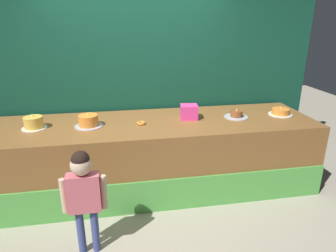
{
  "coord_description": "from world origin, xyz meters",
  "views": [
    {
      "loc": [
        -0.27,
        -2.88,
        2.09
      ],
      "look_at": [
        0.3,
        0.33,
        0.91
      ],
      "focal_mm": 31.78,
      "sensor_mm": 36.0,
      "label": 1
    }
  ],
  "objects_px": {
    "child_figure": "(84,189)",
    "cake_right": "(236,115)",
    "pink_box": "(189,112)",
    "cake_left": "(34,123)",
    "cake_center": "(88,121)",
    "cake_far_right": "(280,112)",
    "donut": "(141,123)"
  },
  "relations": [
    {
      "from": "child_figure",
      "to": "pink_box",
      "type": "bearing_deg",
      "value": 42.19
    },
    {
      "from": "donut",
      "to": "cake_left",
      "type": "xyz_separation_m",
      "value": [
        -1.23,
        0.07,
        0.05
      ]
    },
    {
      "from": "pink_box",
      "to": "donut",
      "type": "bearing_deg",
      "value": -169.96
    },
    {
      "from": "cake_center",
      "to": "cake_far_right",
      "type": "bearing_deg",
      "value": 0.53
    },
    {
      "from": "donut",
      "to": "cake_center",
      "type": "distance_m",
      "value": 0.62
    },
    {
      "from": "cake_far_right",
      "to": "donut",
      "type": "bearing_deg",
      "value": -178.17
    },
    {
      "from": "donut",
      "to": "cake_center",
      "type": "height_order",
      "value": "cake_center"
    },
    {
      "from": "child_figure",
      "to": "donut",
      "type": "bearing_deg",
      "value": 58.69
    },
    {
      "from": "child_figure",
      "to": "cake_center",
      "type": "distance_m",
      "value": 1.08
    },
    {
      "from": "cake_left",
      "to": "cake_right",
      "type": "bearing_deg",
      "value": -0.29
    },
    {
      "from": "donut",
      "to": "cake_center",
      "type": "relative_size",
      "value": 0.33
    },
    {
      "from": "cake_right",
      "to": "pink_box",
      "type": "bearing_deg",
      "value": 175.38
    },
    {
      "from": "cake_center",
      "to": "cake_right",
      "type": "height_order",
      "value": "cake_center"
    },
    {
      "from": "cake_left",
      "to": "donut",
      "type": "bearing_deg",
      "value": -3.34
    },
    {
      "from": "child_figure",
      "to": "cake_right",
      "type": "xyz_separation_m",
      "value": [
        1.84,
        1.06,
        0.26
      ]
    },
    {
      "from": "child_figure",
      "to": "cake_far_right",
      "type": "relative_size",
      "value": 3.37
    },
    {
      "from": "pink_box",
      "to": "cake_far_right",
      "type": "bearing_deg",
      "value": -2.33
    },
    {
      "from": "pink_box",
      "to": "cake_center",
      "type": "relative_size",
      "value": 0.65
    },
    {
      "from": "pink_box",
      "to": "cake_center",
      "type": "xyz_separation_m",
      "value": [
        -1.23,
        -0.07,
        -0.03
      ]
    },
    {
      "from": "cake_right",
      "to": "child_figure",
      "type": "bearing_deg",
      "value": -150.05
    },
    {
      "from": "cake_center",
      "to": "cake_far_right",
      "type": "relative_size",
      "value": 1.05
    },
    {
      "from": "cake_center",
      "to": "pink_box",
      "type": "bearing_deg",
      "value": 3.39
    },
    {
      "from": "cake_center",
      "to": "cake_far_right",
      "type": "distance_m",
      "value": 2.46
    },
    {
      "from": "pink_box",
      "to": "cake_left",
      "type": "distance_m",
      "value": 1.85
    },
    {
      "from": "cake_far_right",
      "to": "cake_center",
      "type": "bearing_deg",
      "value": -179.47
    },
    {
      "from": "donut",
      "to": "cake_far_right",
      "type": "height_order",
      "value": "cake_far_right"
    },
    {
      "from": "cake_right",
      "to": "donut",
      "type": "bearing_deg",
      "value": -177.25
    },
    {
      "from": "cake_far_right",
      "to": "pink_box",
      "type": "bearing_deg",
      "value": 177.67
    },
    {
      "from": "donut",
      "to": "cake_left",
      "type": "relative_size",
      "value": 0.38
    },
    {
      "from": "cake_center",
      "to": "cake_right",
      "type": "distance_m",
      "value": 1.85
    },
    {
      "from": "cake_right",
      "to": "cake_far_right",
      "type": "xyz_separation_m",
      "value": [
        0.62,
        -0.0,
        0.0
      ]
    },
    {
      "from": "child_figure",
      "to": "cake_center",
      "type": "height_order",
      "value": "cake_center"
    }
  ]
}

